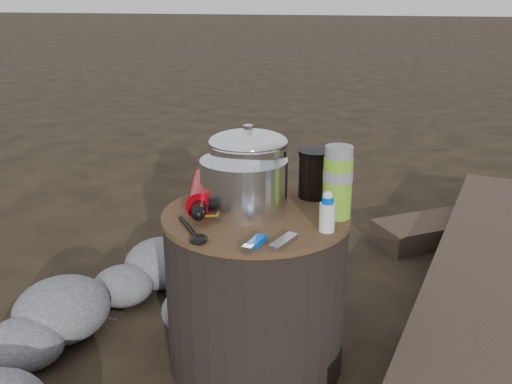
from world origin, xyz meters
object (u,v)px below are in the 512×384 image
(stump, at_px, (256,289))
(log_main, at_px, (483,274))
(camping_pot, at_px, (248,168))
(travel_mug, at_px, (315,174))
(thermos, at_px, (338,182))
(fuel_bottle, at_px, (202,192))

(stump, height_order, log_main, stump)
(stump, distance_m, camping_pot, 0.32)
(stump, xyz_separation_m, camping_pot, (-0.04, 0.06, 0.31))
(log_main, height_order, travel_mug, travel_mug)
(camping_pot, distance_m, thermos, 0.23)
(fuel_bottle, relative_size, travel_mug, 2.21)
(thermos, bearing_deg, camping_pot, 174.09)
(camping_pot, xyz_separation_m, thermos, (0.23, -0.02, -0.01))
(fuel_bottle, bearing_deg, log_main, 16.42)
(stump, bearing_deg, travel_mug, 54.13)
(camping_pot, bearing_deg, log_main, 36.77)
(log_main, relative_size, travel_mug, 14.10)
(thermos, bearing_deg, fuel_bottle, -177.83)
(stump, distance_m, log_main, 0.83)
(log_main, xyz_separation_m, camping_pot, (-0.65, -0.49, 0.45))
(log_main, xyz_separation_m, travel_mug, (-0.50, -0.38, 0.41))
(stump, distance_m, fuel_bottle, 0.29)
(stump, xyz_separation_m, thermos, (0.19, 0.03, 0.30))
(thermos, bearing_deg, travel_mug, 121.81)
(log_main, xyz_separation_m, fuel_bottle, (-0.76, -0.52, 0.38))
(stump, bearing_deg, camping_pot, 123.15)
(stump, relative_size, fuel_bottle, 1.67)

